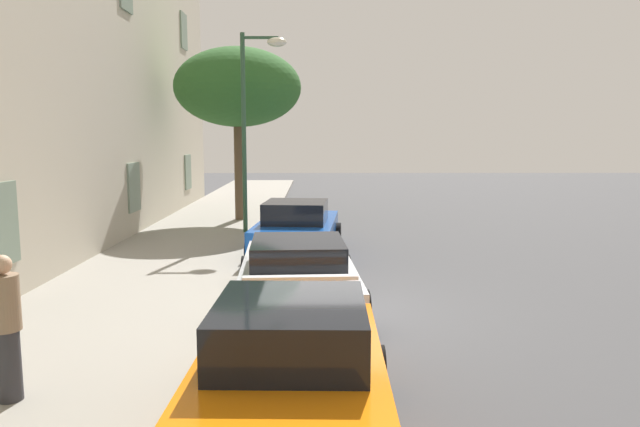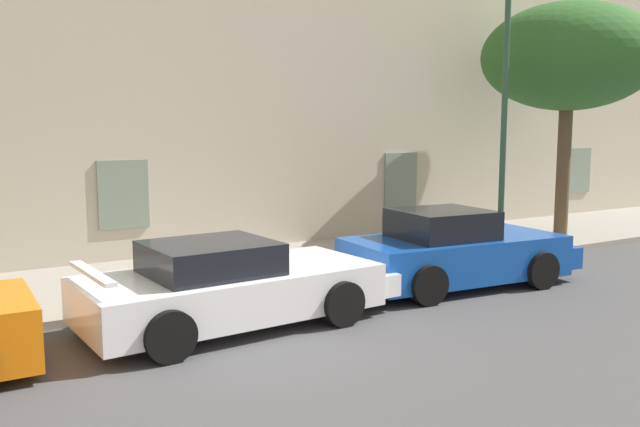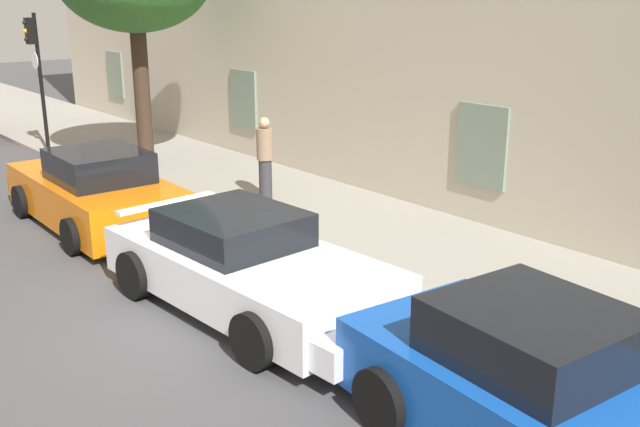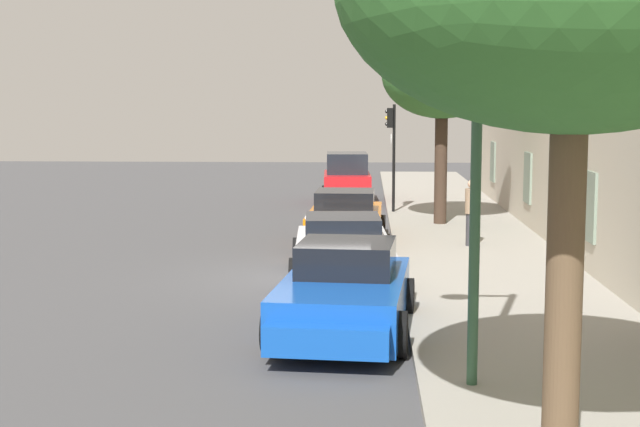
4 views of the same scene
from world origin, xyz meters
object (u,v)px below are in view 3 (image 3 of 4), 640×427
at_px(sportscar_white_middle, 569,411).
at_px(traffic_light, 36,59).
at_px(sportscar_yellow_flank, 256,270).
at_px(sportscar_red_lead, 92,191).
at_px(pedestrian_admiring, 265,157).

distance_m(sportscar_white_middle, traffic_light, 16.65).
relative_size(sportscar_yellow_flank, sportscar_white_middle, 1.06).
height_order(sportscar_red_lead, sportscar_yellow_flank, sportscar_red_lead).
bearing_deg(sportscar_red_lead, sportscar_yellow_flank, 0.77).
height_order(sportscar_yellow_flank, sportscar_white_middle, sportscar_white_middle).
xyz_separation_m(traffic_light, pedestrian_admiring, (7.52, 1.87, -1.59)).
bearing_deg(sportscar_red_lead, pedestrian_admiring, 70.61).
bearing_deg(pedestrian_admiring, traffic_light, -166.07).
xyz_separation_m(sportscar_white_middle, pedestrian_admiring, (-8.97, 3.05, 0.37)).
relative_size(sportscar_red_lead, sportscar_white_middle, 1.01).
bearing_deg(sportscar_white_middle, traffic_light, 175.89).
height_order(sportscar_yellow_flank, traffic_light, traffic_light).
xyz_separation_m(sportscar_yellow_flank, sportscar_white_middle, (4.76, 0.13, 0.04)).
relative_size(sportscar_yellow_flank, traffic_light, 1.39).
distance_m(sportscar_white_middle, pedestrian_admiring, 9.48).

